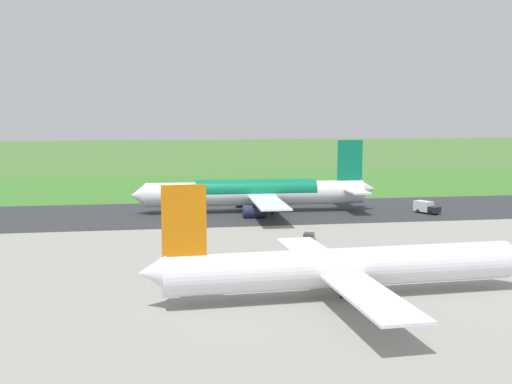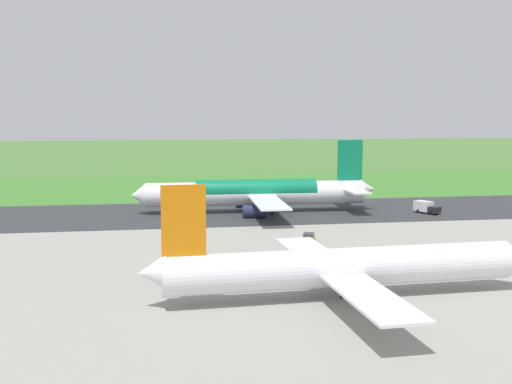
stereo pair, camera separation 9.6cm
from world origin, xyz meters
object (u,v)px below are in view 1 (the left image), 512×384
(airliner_parked_mid, at_px, (341,267))
(traffic_cone_orange, at_px, (191,188))
(service_truck_baggage, at_px, (426,207))
(service_car_followme, at_px, (309,238))
(airliner_main, at_px, (258,193))
(no_stopping_sign, at_px, (213,183))

(airliner_parked_mid, xyz_separation_m, traffic_cone_orange, (11.29, -112.05, -3.50))
(service_truck_baggage, height_order, service_car_followme, service_truck_baggage)
(airliner_main, relative_size, service_car_followme, 11.85)
(airliner_main, height_order, traffic_cone_orange, airliner_main)
(no_stopping_sign, xyz_separation_m, traffic_cone_orange, (6.38, -0.29, -1.24))
(service_car_followme, bearing_deg, no_stopping_sign, -83.70)
(no_stopping_sign, bearing_deg, airliner_parked_mid, 92.52)
(airliner_main, xyz_separation_m, service_car_followme, (-3.13, 33.86, -3.51))
(no_stopping_sign, bearing_deg, airliner_main, 97.03)
(airliner_parked_mid, distance_m, service_car_followme, 31.74)
(service_truck_baggage, xyz_separation_m, service_car_followme, (32.72, 26.20, -0.56))
(service_truck_baggage, height_order, no_stopping_sign, service_truck_baggage)
(airliner_parked_mid, bearing_deg, service_car_followme, -97.20)
(no_stopping_sign, distance_m, traffic_cone_orange, 6.51)
(service_car_followme, distance_m, traffic_cone_orange, 82.13)
(airliner_parked_mid, xyz_separation_m, service_truck_baggage, (-36.68, -57.55, -2.37))
(service_truck_baggage, bearing_deg, traffic_cone_orange, -48.64)
(airliner_main, xyz_separation_m, no_stopping_sign, (5.74, -46.55, -2.83))
(airliner_main, bearing_deg, no_stopping_sign, -82.97)
(airliner_parked_mid, distance_m, service_truck_baggage, 68.29)
(service_truck_baggage, bearing_deg, service_car_followme, 38.68)
(airliner_parked_mid, bearing_deg, airliner_main, -90.73)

